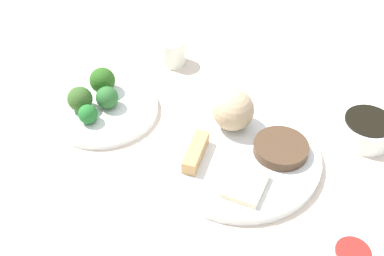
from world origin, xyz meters
The scene contains 15 objects.
tabletop centered at (0.00, 0.00, 0.01)m, with size 2.20×2.20×0.02m, color beige.
main_plate centered at (0.03, 0.00, 0.03)m, with size 0.30×0.30×0.02m, color white.
rice_scoop centered at (-0.01, 0.06, 0.08)m, with size 0.08×0.08×0.08m, color tan.
spring_roll centered at (-0.04, -0.04, 0.05)m, with size 0.09×0.02×0.03m, color tan.
crab_rangoon_wonton centered at (0.07, -0.07, 0.04)m, with size 0.06×0.08×0.01m, color beige.
stir_fry_heap centered at (0.10, 0.04, 0.05)m, with size 0.10×0.10×0.02m, color #4A3423.
broccoli_plate centered at (-0.27, 0.00, 0.03)m, with size 0.22×0.22×0.01m, color white.
broccoli_floret_0 centered at (-0.26, -0.05, 0.05)m, with size 0.04×0.04×0.04m, color #206928.
broccoli_floret_1 centered at (-0.26, 0.01, 0.06)m, with size 0.05×0.05×0.05m, color #2A642C.
broccoli_floret_2 centered at (-0.30, -0.02, 0.06)m, with size 0.05×0.05×0.05m, color #345923.
broccoli_floret_3 centered at (-0.29, 0.04, 0.06)m, with size 0.05×0.05×0.05m, color #275919.
soy_sauce_bowl centered at (0.22, 0.16, 0.04)m, with size 0.11×0.11×0.04m, color white.
soy_sauce_bowl_liquid centered at (0.22, 0.16, 0.06)m, with size 0.09×0.09×0.00m, color black.
sauce_ramekin_sweet_and_sour_liquid centered at (0.26, -0.12, 0.05)m, with size 0.05×0.05×0.00m, color red.
teacup centered at (-0.22, 0.21, 0.05)m, with size 0.06×0.06×0.06m, color white.
Camera 1 is at (0.23, -0.59, 0.68)m, focal length 45.92 mm.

